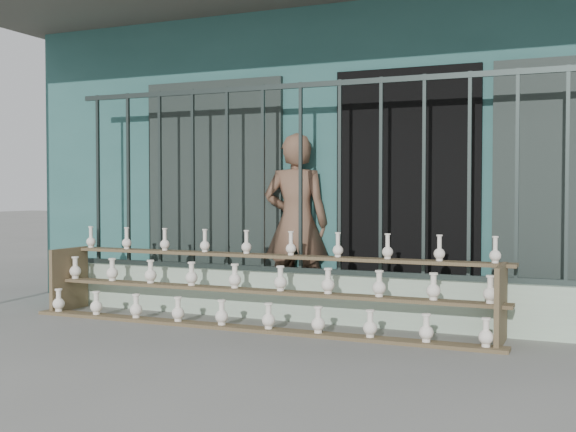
% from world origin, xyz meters
% --- Properties ---
extents(ground, '(60.00, 60.00, 0.00)m').
position_xyz_m(ground, '(0.00, 0.00, 0.00)').
color(ground, slate).
extents(workshop_building, '(7.40, 6.60, 3.21)m').
position_xyz_m(workshop_building, '(0.00, 4.23, 1.62)').
color(workshop_building, '#2B5C59').
rests_on(workshop_building, ground).
extents(parapet_wall, '(5.00, 0.20, 0.45)m').
position_xyz_m(parapet_wall, '(0.00, 1.30, 0.23)').
color(parapet_wall, '#B0CDAF').
rests_on(parapet_wall, ground).
extents(security_fence, '(5.00, 0.04, 1.80)m').
position_xyz_m(security_fence, '(-0.00, 1.30, 1.35)').
color(security_fence, '#283330').
rests_on(security_fence, parapet_wall).
extents(shelf_rack, '(4.50, 0.68, 0.85)m').
position_xyz_m(shelf_rack, '(-0.26, 0.89, 0.36)').
color(shelf_rack, brown).
rests_on(shelf_rack, ground).
extents(elderly_woman, '(0.73, 0.54, 1.80)m').
position_xyz_m(elderly_woman, '(-0.21, 1.70, 0.90)').
color(elderly_woman, brown).
rests_on(elderly_woman, ground).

